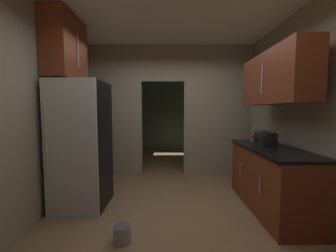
{
  "coord_description": "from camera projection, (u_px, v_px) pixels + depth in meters",
  "views": [
    {
      "loc": [
        -0.06,
        -2.75,
        1.42
      ],
      "look_at": [
        -0.05,
        1.1,
        1.13
      ],
      "focal_mm": 22.04,
      "sensor_mm": 36.0,
      "label": 1
    }
  ],
  "objects": [
    {
      "name": "adjoining_room_shell",
      "position": [
        170.0,
        111.0,
        6.53
      ],
      "size": [
        3.48,
        3.02,
        2.8
      ],
      "color": "slate",
      "rests_on": "ground"
    },
    {
      "name": "upper_cabinet_fridgeside",
      "position": [
        65.0,
        48.0,
        2.99
      ],
      "size": [
        0.36,
        0.77,
        0.92
      ],
      "color": "maroon"
    },
    {
      "name": "kitchen_partition",
      "position": [
        172.0,
        107.0,
        4.5
      ],
      "size": [
        3.48,
        0.12,
        2.8
      ],
      "color": "gray",
      "rests_on": "ground"
    },
    {
      "name": "kitchen_flank_right",
      "position": [
        328.0,
        112.0,
        2.38
      ],
      "size": [
        0.1,
        4.27,
        2.8
      ],
      "primitive_type": "cube",
      "color": "gray",
      "rests_on": "ground"
    },
    {
      "name": "ground",
      "position": [
        172.0,
        213.0,
        2.85
      ],
      "size": [
        20.0,
        20.0,
        0.0
      ],
      "primitive_type": "plane",
      "color": "brown"
    },
    {
      "name": "upper_cabinet_counterside",
      "position": [
        274.0,
        78.0,
        2.84
      ],
      "size": [
        0.36,
        1.44,
        0.71
      ],
      "color": "maroon"
    },
    {
      "name": "refrigerator",
      "position": [
        81.0,
        145.0,
        3.0
      ],
      "size": [
        0.7,
        0.76,
        1.83
      ],
      "color": "black",
      "rests_on": "ground"
    },
    {
      "name": "kitchen_flank_left",
      "position": [
        18.0,
        112.0,
        2.37
      ],
      "size": [
        0.1,
        4.27,
        2.8
      ],
      "primitive_type": "cube",
      "color": "gray",
      "rests_on": "ground"
    },
    {
      "name": "boombox",
      "position": [
        265.0,
        139.0,
        3.06
      ],
      "size": [
        0.19,
        0.36,
        0.23
      ],
      "color": "black",
      "rests_on": "lower_cabinet_run"
    },
    {
      "name": "lower_cabinet_run",
      "position": [
        271.0,
        178.0,
        2.94
      ],
      "size": [
        0.65,
        1.6,
        0.89
      ],
      "color": "maroon",
      "rests_on": "ground"
    },
    {
      "name": "book_stack",
      "position": [
        255.0,
        139.0,
        3.39
      ],
      "size": [
        0.14,
        0.17,
        0.1
      ],
      "color": "#2D609E",
      "rests_on": "lower_cabinet_run"
    },
    {
      "name": "paint_can",
      "position": [
        122.0,
        234.0,
        2.21
      ],
      "size": [
        0.19,
        0.19,
        0.18
      ],
      "color": "#99999E",
      "rests_on": "ground"
    },
    {
      "name": "kitchen_overhead_slab",
      "position": [
        172.0,
        18.0,
        3.16
      ],
      "size": [
        3.88,
        7.54,
        0.06
      ],
      "primitive_type": "cube",
      "color": "silver"
    }
  ]
}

